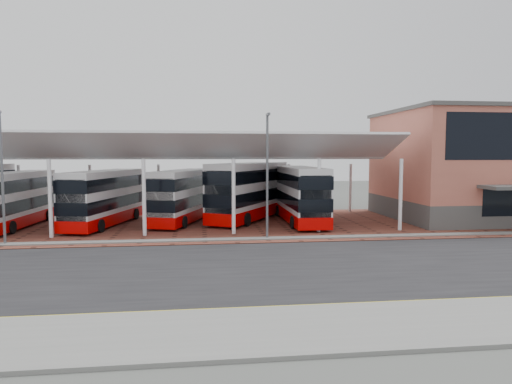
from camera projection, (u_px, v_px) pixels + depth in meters
ground at (246, 263)px, 23.00m from camera, size 140.00×140.00×0.00m
road at (248, 268)px, 22.01m from camera, size 120.00×14.00×0.02m
forecourt at (255, 224)px, 36.10m from camera, size 72.00×16.00×0.06m
sidewalk at (276, 330)px, 14.09m from camera, size 120.00×4.00×0.14m
north_kerb at (236, 240)px, 29.12m from camera, size 120.00×0.80×0.14m
yellow_line_near at (266, 310)px, 16.07m from camera, size 120.00×0.12×0.01m
yellow_line_far at (265, 307)px, 16.37m from camera, size 120.00×0.12×0.01m
canopy at (152, 151)px, 35.58m from camera, size 37.00×11.63×7.07m
terminal at (496, 164)px, 39.19m from camera, size 18.40×14.40×9.25m
lamp_west at (2, 174)px, 27.14m from camera, size 0.16×0.90×8.07m
lamp_east at (267, 172)px, 29.09m from camera, size 0.16×0.90×8.07m
bus_1 at (15, 200)px, 34.12m from camera, size 2.93×10.14×4.13m
bus_2 at (105, 198)px, 35.00m from camera, size 4.69×10.48×4.21m
bus_3 at (184, 196)px, 36.81m from camera, size 5.29×10.39×4.19m
bus_4 at (250, 191)px, 38.23m from camera, size 8.00×11.29×4.74m
bus_5 at (300, 195)px, 36.66m from camera, size 2.80×10.79×4.44m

